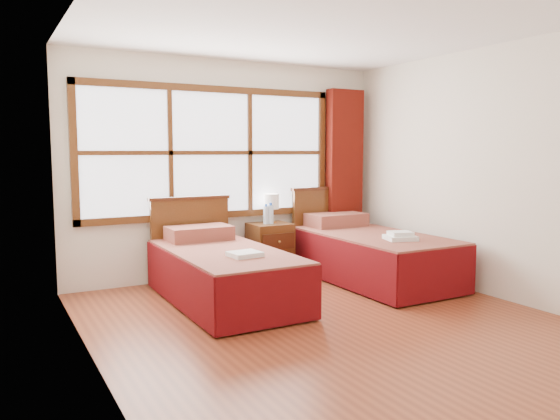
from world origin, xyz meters
TOP-DOWN VIEW (x-y plane):
  - floor at (0.00, 0.00)m, footprint 4.50×4.50m
  - ceiling at (0.00, 0.00)m, footprint 4.50×4.50m
  - wall_back at (0.00, 2.25)m, footprint 4.00×0.00m
  - wall_left at (-2.00, 0.00)m, footprint 0.00×4.50m
  - wall_right at (2.00, 0.00)m, footprint 0.00×4.50m
  - window at (-0.25, 2.21)m, footprint 3.16×0.06m
  - curtain at (1.60, 2.11)m, footprint 0.50×0.16m
  - bed_left at (-0.55, 1.20)m, footprint 1.03×2.05m
  - bed_right at (1.33, 1.20)m, footprint 1.08×2.10m
  - nightstand at (0.42, 1.99)m, footprint 0.48×0.47m
  - towels_left at (-0.51, 0.73)m, footprint 0.30×0.27m
  - towels_right at (1.30, 0.64)m, footprint 0.38×0.35m
  - lamp at (0.47, 2.04)m, footprint 0.18×0.18m
  - bottle_near at (0.35, 1.97)m, footprint 0.06×0.06m
  - bottle_far at (0.41, 1.96)m, footprint 0.07×0.07m

SIDE VIEW (x-z plane):
  - floor at x=0.00m, z-range 0.00..0.00m
  - bed_left at x=-0.55m, z-range -0.19..0.80m
  - nightstand at x=0.42m, z-range 0.00..0.64m
  - bed_right at x=1.33m, z-range -0.21..0.85m
  - towels_left at x=-0.51m, z-range 0.53..0.58m
  - towels_right at x=1.30m, z-range 0.55..0.65m
  - bottle_near at x=0.35m, z-range 0.63..0.87m
  - bottle_far at x=0.41m, z-range 0.63..0.89m
  - lamp at x=0.47m, z-range 0.71..1.07m
  - curtain at x=1.60m, z-range 0.02..2.32m
  - wall_back at x=0.00m, z-range -0.70..3.30m
  - wall_left at x=-2.00m, z-range -0.95..3.55m
  - wall_right at x=2.00m, z-range -0.95..3.55m
  - window at x=-0.25m, z-range 0.72..2.28m
  - ceiling at x=0.00m, z-range 2.60..2.60m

